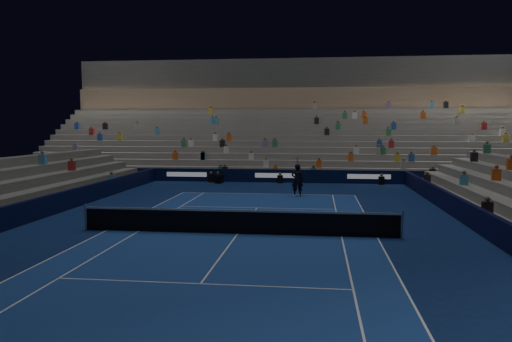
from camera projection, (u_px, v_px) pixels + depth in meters
The scene contains 9 objects.
ground at pixel (238, 234), 19.91m from camera, with size 90.00×90.00×0.00m, color #0C1E4D.
court_surface at pixel (238, 234), 19.91m from camera, with size 10.97×23.77×0.01m, color navy.
sponsor_barrier_far at pixel (276, 176), 38.16m from camera, with size 44.00×0.25×1.00m, color black.
sponsor_barrier_east at pixel (492, 228), 18.69m from camera, with size 0.25×37.00×1.00m, color black.
sponsor_barrier_west at pixel (12, 216), 21.05m from camera, with size 0.25×37.00×1.00m, color black.
grandstand_main at pixel (284, 136), 47.19m from camera, with size 44.00×15.20×11.20m.
tennis_net at pixel (238, 222), 19.87m from camera, with size 12.90×0.10×1.10m.
tennis_player at pixel (297, 180), 30.47m from camera, with size 0.73×0.48×2.01m, color black.
broadcast_camera at pixel (219, 179), 37.61m from camera, with size 0.60×1.01×0.67m.
Camera 1 is at (3.13, -19.37, 4.31)m, focal length 34.88 mm.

